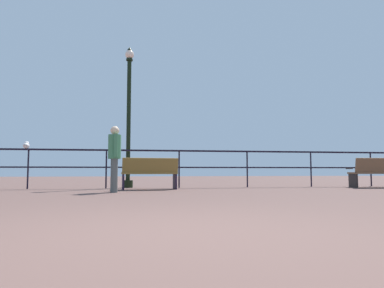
{
  "coord_description": "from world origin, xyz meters",
  "views": [
    {
      "loc": [
        -0.31,
        -2.75,
        0.5
      ],
      "look_at": [
        1.36,
        7.06,
        1.27
      ],
      "focal_mm": 32.65,
      "sensor_mm": 36.0,
      "label": 1
    }
  ],
  "objects_px": {
    "bench_near_right": "(380,171)",
    "person_at_railing": "(114,154)",
    "bench_near_left": "(150,172)",
    "seagull_on_rail": "(26,145)",
    "lamppost_center": "(129,116)"
  },
  "relations": [
    {
      "from": "bench_near_right",
      "to": "person_at_railing",
      "type": "xyz_separation_m",
      "value": [
        -7.75,
        -1.06,
        0.4
      ]
    },
    {
      "from": "bench_near_left",
      "to": "seagull_on_rail",
      "type": "bearing_deg",
      "value": 165.05
    },
    {
      "from": "bench_near_left",
      "to": "lamppost_center",
      "type": "relative_size",
      "value": 0.35
    },
    {
      "from": "lamppost_center",
      "to": "seagull_on_rail",
      "type": "relative_size",
      "value": 9.7
    },
    {
      "from": "bench_near_right",
      "to": "seagull_on_rail",
      "type": "xyz_separation_m",
      "value": [
        -10.27,
        0.92,
        0.73
      ]
    },
    {
      "from": "bench_near_right",
      "to": "person_at_railing",
      "type": "height_order",
      "value": "person_at_railing"
    },
    {
      "from": "lamppost_center",
      "to": "seagull_on_rail",
      "type": "xyz_separation_m",
      "value": [
        -2.8,
        -0.32,
        -0.94
      ]
    },
    {
      "from": "seagull_on_rail",
      "to": "bench_near_right",
      "type": "bearing_deg",
      "value": -5.12
    },
    {
      "from": "bench_near_left",
      "to": "seagull_on_rail",
      "type": "height_order",
      "value": "seagull_on_rail"
    },
    {
      "from": "bench_near_left",
      "to": "bench_near_right",
      "type": "bearing_deg",
      "value": -0.11
    },
    {
      "from": "bench_near_right",
      "to": "lamppost_center",
      "type": "distance_m",
      "value": 7.75
    },
    {
      "from": "bench_near_left",
      "to": "bench_near_right",
      "type": "distance_m",
      "value": 6.87
    },
    {
      "from": "lamppost_center",
      "to": "bench_near_left",
      "type": "bearing_deg",
      "value": -63.99
    },
    {
      "from": "bench_near_left",
      "to": "person_at_railing",
      "type": "relative_size",
      "value": 0.98
    },
    {
      "from": "person_at_railing",
      "to": "seagull_on_rail",
      "type": "bearing_deg",
      "value": 141.82
    }
  ]
}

